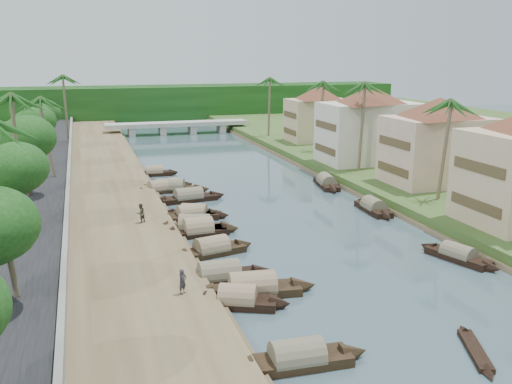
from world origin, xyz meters
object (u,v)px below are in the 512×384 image
object	(u,v)px
bridge	(177,125)
person_near	(183,282)
sampan_0	(297,359)
sampan_1	(238,300)

from	to	relation	value
bridge	person_near	distance (m)	80.55
sampan_0	sampan_1	distance (m)	7.86
sampan_1	sampan_0	bearing A→B (deg)	-59.07
sampan_0	person_near	xyz separation A→B (m)	(-4.28, 8.97, 1.21)
sampan_0	sampan_1	size ratio (longest dim) A/B	1.15
sampan_1	person_near	xyz separation A→B (m)	(-3.28, 1.17, 1.21)
bridge	sampan_1	xyz separation A→B (m)	(-9.72, -80.66, -1.31)
bridge	sampan_0	distance (m)	88.90
bridge	person_near	xyz separation A→B (m)	(-13.01, -79.49, -0.10)
bridge	person_near	world-z (taller)	person_near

